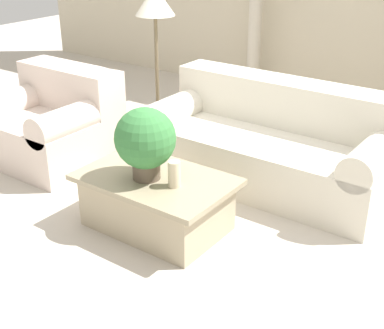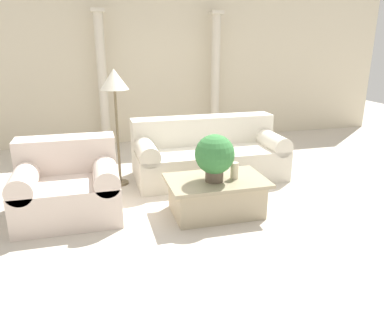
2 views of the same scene
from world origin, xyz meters
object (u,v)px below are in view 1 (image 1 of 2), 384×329
Objects in this scene: sofa_long at (271,142)px; floor_lamp at (155,10)px; loveseat at (53,122)px; potted_plant at (145,140)px; coffee_table at (157,202)px.

floor_lamp is (-1.30, 0.00, 1.03)m from sofa_long.
sofa_long is at bearing -0.03° from floor_lamp.
sofa_long and loveseat have the same top height.
floor_lamp reaches higher than potted_plant.
floor_lamp is at bearing 128.63° from coffee_table.
sofa_long is 1.90× the size of loveseat.
loveseat is at bearing -157.42° from sofa_long.
loveseat is at bearing -128.74° from floor_lamp.
floor_lamp is (-1.00, 1.26, 1.16)m from coffee_table.
coffee_table is (1.65, -0.45, -0.14)m from loveseat.
potted_plant is (1.61, -0.50, 0.36)m from loveseat.
sofa_long is 2.11m from loveseat.
potted_plant is at bearing -53.71° from floor_lamp.
potted_plant is at bearing -17.17° from loveseat.
sofa_long is 1.40m from potted_plant.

